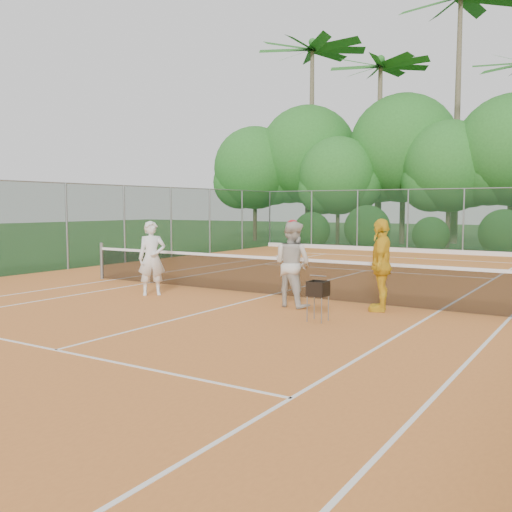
{
  "coord_description": "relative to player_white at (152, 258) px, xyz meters",
  "views": [
    {
      "loc": [
        7.17,
        -11.99,
        2.22
      ],
      "look_at": [
        0.35,
        -1.2,
        1.1
      ],
      "focal_mm": 40.0,
      "sensor_mm": 36.0,
      "label": 1
    }
  ],
  "objects": [
    {
      "name": "player_yellow",
      "position": [
        5.53,
        0.96,
        0.05
      ],
      "size": [
        0.75,
        1.22,
        1.94
      ],
      "primitive_type": "imported",
      "rotation": [
        0.0,
        0.0,
        -1.31
      ],
      "color": "yellow",
      "rests_on": "clay_court"
    },
    {
      "name": "ground",
      "position": [
        2.49,
        1.53,
        -0.94
      ],
      "size": [
        120.0,
        120.0,
        0.0
      ],
      "primitive_type": "plane",
      "color": "#1F4619",
      "rests_on": "ground"
    },
    {
      "name": "fence_back",
      "position": [
        2.49,
        16.53,
        0.58
      ],
      "size": [
        18.07,
        0.07,
        3.0
      ],
      "color": "#19381E",
      "rests_on": "clay_court"
    },
    {
      "name": "player_white",
      "position": [
        0.0,
        0.0,
        0.0
      ],
      "size": [
        0.78,
        0.79,
        1.83
      ],
      "primitive_type": "imported",
      "rotation": [
        0.0,
        0.0,
        0.81
      ],
      "color": "white",
      "rests_on": "clay_court"
    },
    {
      "name": "tennis_net",
      "position": [
        2.49,
        1.53,
        -0.4
      ],
      "size": [
        11.97,
        0.1,
        1.1
      ],
      "color": "gray",
      "rests_on": "clay_court"
    },
    {
      "name": "ball_hopper",
      "position": [
        4.91,
        -0.74,
        -0.3
      ],
      "size": [
        0.34,
        0.34,
        0.78
      ],
      "rotation": [
        0.0,
        0.0,
        0.07
      ],
      "color": "gray",
      "rests_on": "clay_court"
    },
    {
      "name": "player_center_grp",
      "position": [
        3.71,
        0.43,
        0.03
      ],
      "size": [
        1.02,
        0.85,
        1.91
      ],
      "color": "beige",
      "rests_on": "clay_court"
    },
    {
      "name": "stray_ball_b",
      "position": [
        2.69,
        12.94,
        -0.88
      ],
      "size": [
        0.07,
        0.07,
        0.07
      ],
      "primitive_type": "sphere",
      "color": "#BDD832",
      "rests_on": "clay_court"
    },
    {
      "name": "tropical_treeline",
      "position": [
        3.92,
        21.75,
        4.18
      ],
      "size": [
        32.1,
        8.49,
        15.03
      ],
      "color": "brown",
      "rests_on": "ground"
    },
    {
      "name": "clay_court",
      "position": [
        2.49,
        1.53,
        -0.93
      ],
      "size": [
        18.0,
        36.0,
        0.02
      ],
      "primitive_type": "cube",
      "color": "orange",
      "rests_on": "ground"
    },
    {
      "name": "court_markings",
      "position": [
        2.49,
        1.53,
        -0.91
      ],
      "size": [
        11.03,
        23.83,
        0.01
      ],
      "color": "white",
      "rests_on": "clay_court"
    },
    {
      "name": "stray_ball_a",
      "position": [
        1.52,
        11.38,
        -0.88
      ],
      "size": [
        0.07,
        0.07,
        0.07
      ],
      "primitive_type": "sphere",
      "color": "gold",
      "rests_on": "clay_court"
    }
  ]
}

